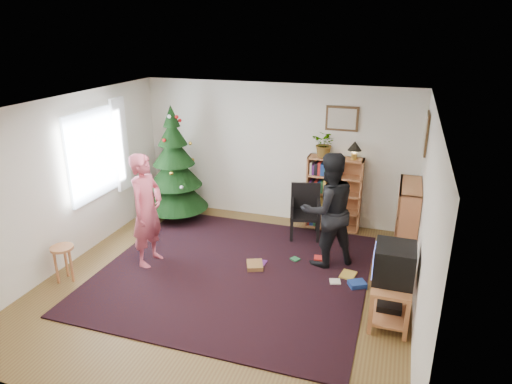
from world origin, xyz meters
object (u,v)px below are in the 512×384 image
(potted_plant, at_px, (325,144))
(armchair, at_px, (306,209))
(tv_stand, at_px, (391,296))
(table_lamp, at_px, (355,147))
(person_standing, at_px, (147,210))
(stool, at_px, (63,255))
(bookshelf_back, at_px, (334,193))
(picture_back, at_px, (342,119))
(picture_right, at_px, (426,133))
(bookshelf_right, at_px, (406,226))
(christmas_tree, at_px, (175,173))
(person_by_chair, at_px, (328,210))
(crt_tv, at_px, (394,263))

(potted_plant, bearing_deg, armchair, -112.01)
(tv_stand, bearing_deg, table_lamp, 108.12)
(tv_stand, bearing_deg, person_standing, 174.72)
(potted_plant, bearing_deg, stool, -136.12)
(armchair, distance_m, stool, 3.87)
(bookshelf_back, xyz_separation_m, armchair, (-0.38, -0.45, -0.18))
(picture_back, height_order, bookshelf_back, picture_back)
(stool, relative_size, table_lamp, 1.70)
(table_lamp, bearing_deg, picture_right, -28.95)
(table_lamp, bearing_deg, potted_plant, 180.00)
(picture_right, height_order, armchair, picture_right)
(bookshelf_right, bearing_deg, tv_stand, 175.14)
(tv_stand, bearing_deg, picture_right, 82.32)
(picture_back, xyz_separation_m, potted_plant, (-0.24, -0.14, -0.42))
(picture_back, distance_m, potted_plant, 0.50)
(stool, bearing_deg, picture_back, 43.00)
(bookshelf_back, distance_m, tv_stand, 2.74)
(picture_back, distance_m, christmas_tree, 3.13)
(person_by_chair, relative_size, potted_plant, 3.83)
(christmas_tree, distance_m, bookshelf_back, 2.89)
(picture_back, relative_size, bookshelf_back, 0.42)
(armchair, relative_size, stool, 1.71)
(bookshelf_right, relative_size, tv_stand, 1.57)
(tv_stand, xyz_separation_m, person_standing, (-3.54, 0.33, 0.54))
(armchair, bearing_deg, bookshelf_back, 36.89)
(potted_plant, bearing_deg, crt_tv, -62.18)
(person_standing, bearing_deg, armchair, -46.08)
(christmas_tree, bearing_deg, tv_stand, -26.78)
(picture_right, bearing_deg, bookshelf_back, 156.65)
(picture_back, bearing_deg, bookshelf_back, -107.18)
(christmas_tree, distance_m, person_by_chair, 3.07)
(armchair, xyz_separation_m, table_lamp, (0.68, 0.45, 1.03))
(picture_right, height_order, stool, picture_right)
(bookshelf_right, height_order, armchair, bookshelf_right)
(person_standing, bearing_deg, tv_stand, -91.14)
(bookshelf_back, bearing_deg, tv_stand, -65.85)
(armchair, xyz_separation_m, person_standing, (-2.04, -1.70, 0.38))
(picture_right, distance_m, armchair, 2.29)
(christmas_tree, relative_size, bookshelf_back, 1.64)
(christmas_tree, bearing_deg, bookshelf_back, 9.73)
(picture_back, xyz_separation_m, crt_tv, (1.07, -2.62, -1.18))
(picture_right, xyz_separation_m, tv_stand, (-0.26, -1.89, -1.63))
(bookshelf_back, xyz_separation_m, person_standing, (-2.43, -2.15, 0.20))
(bookshelf_back, xyz_separation_m, table_lamp, (0.30, -0.00, 0.85))
(picture_back, bearing_deg, potted_plant, -150.82)
(picture_back, xyz_separation_m, person_by_chair, (0.07, -1.47, -1.08))
(christmas_tree, relative_size, table_lamp, 6.81)
(armchair, bearing_deg, crt_tv, -66.53)
(picture_right, bearing_deg, tv_stand, -97.68)
(christmas_tree, xyz_separation_m, tv_stand, (3.95, -1.99, -0.57))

